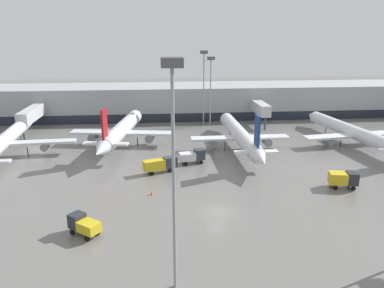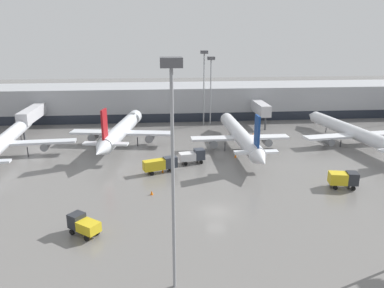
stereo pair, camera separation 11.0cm
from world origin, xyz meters
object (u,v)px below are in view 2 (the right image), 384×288
service_truck_1 (160,164)px  parked_jet_2 (240,135)px  parked_jet_3 (4,141)px  service_truck_2 (193,156)px  traffic_cone_1 (163,171)px  apron_light_mast_5 (204,67)px  service_truck_0 (343,178)px  traffic_cone_3 (253,134)px  parked_jet_1 (121,130)px  traffic_cone_4 (236,156)px  parked_jet_0 (355,133)px  service_truck_3 (83,224)px  apron_light_mast_3 (211,71)px  apron_light_mast_2 (172,117)px  traffic_cone_0 (152,193)px

service_truck_1 → parked_jet_2: bearing=16.5°
parked_jet_2 → parked_jet_3: (-46.95, -0.42, 0.05)m
service_truck_2 → traffic_cone_1: 7.19m
apron_light_mast_5 → service_truck_0: bearing=-69.2°
parked_jet_2 → traffic_cone_3: (5.49, 10.53, -2.67)m
parked_jet_1 → traffic_cone_4: bearing=-105.9°
parked_jet_2 → service_truck_0: size_ratio=8.04×
parked_jet_2 → traffic_cone_4: (-1.95, -5.21, -2.67)m
traffic_cone_4 → parked_jet_0: bearing=12.7°
traffic_cone_1 → apron_light_mast_5: (11.33, 34.53, 14.75)m
service_truck_2 → service_truck_3: service_truck_2 is taller
parked_jet_1 → parked_jet_3: bearing=114.1°
service_truck_1 → traffic_cone_4: service_truck_1 is taller
service_truck_2 → parked_jet_3: bearing=157.8°
apron_light_mast_3 → service_truck_3: bearing=-112.7°
parked_jet_1 → service_truck_3: parked_jet_1 is taller
parked_jet_3 → traffic_cone_3: 53.64m
parked_jet_2 → traffic_cone_3: parked_jet_2 is taller
service_truck_1 → apron_light_mast_3: (13.43, 34.34, 12.46)m
service_truck_3 → apron_light_mast_5: (21.10, 54.87, 13.67)m
service_truck_1 → apron_light_mast_2: bearing=-107.8°
parked_jet_3 → service_truck_0: 62.41m
traffic_cone_0 → parked_jet_3: bearing=144.0°
traffic_cone_0 → traffic_cone_1: 9.57m
service_truck_0 → apron_light_mast_5: apron_light_mast_5 is taller
parked_jet_0 → apron_light_mast_3: 37.33m
parked_jet_0 → service_truck_1: parked_jet_0 is taller
traffic_cone_1 → apron_light_mast_2: bearing=-88.7°
parked_jet_1 → service_truck_0: bearing=-117.2°
service_truck_1 → traffic_cone_0: service_truck_1 is taller
parked_jet_0 → apron_light_mast_3: size_ratio=2.17×
parked_jet_0 → traffic_cone_3: parked_jet_0 is taller
parked_jet_0 → parked_jet_2: size_ratio=1.04×
traffic_cone_1 → service_truck_3: bearing=-115.7°
parked_jet_0 → apron_light_mast_3: (-28.55, 21.21, 11.34)m
service_truck_0 → traffic_cone_4: size_ratio=6.03×
traffic_cone_0 → traffic_cone_3: (23.53, 31.99, 0.04)m
apron_light_mast_3 → apron_light_mast_5: size_ratio=0.92×
apron_light_mast_3 → apron_light_mast_5: (-1.74, 0.31, 1.03)m
traffic_cone_4 → apron_light_mast_5: 31.47m
parked_jet_2 → traffic_cone_1: parked_jet_2 is taller
service_truck_0 → service_truck_3: (-37.81, -10.92, -0.19)m
service_truck_1 → apron_light_mast_2: (1.05, -30.83, 15.04)m
parked_jet_0 → parked_jet_2: (-25.36, -0.96, 0.37)m
parked_jet_2 → traffic_cone_4: bearing=159.0°
apron_light_mast_2 → apron_light_mast_5: (10.64, 65.48, -1.55)m
parked_jet_2 → service_truck_2: (-10.60, -7.77, -1.58)m
parked_jet_1 → parked_jet_2: 25.40m
apron_light_mast_5 → parked_jet_0: bearing=-35.4°
parked_jet_0 → service_truck_0: parked_jet_0 is taller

